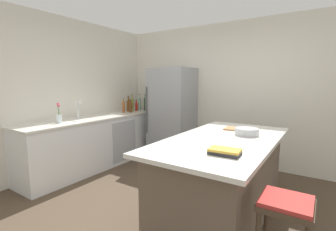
{
  "coord_description": "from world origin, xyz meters",
  "views": [
    {
      "loc": [
        1.31,
        -2.13,
        1.52
      ],
      "look_at": [
        -0.74,
        0.97,
        1.0
      ],
      "focal_mm": 25.55,
      "sensor_mm": 36.0,
      "label": 1
    }
  ],
  "objects_px": {
    "gin_bottle": "(139,104)",
    "syrup_bottle": "(131,107)",
    "mixing_bowl": "(247,132)",
    "kitchen_island": "(223,177)",
    "cutting_board": "(238,129)",
    "bar_stool": "(285,216)",
    "sink_faucet": "(79,110)",
    "refrigerator": "(172,114)",
    "cookbook_stack": "(225,152)",
    "vinegar_bottle": "(124,107)",
    "flower_vase": "(59,117)",
    "hot_sauce_bottle": "(136,106)",
    "olive_oil_bottle": "(132,105)",
    "wine_bottle": "(146,103)",
    "whiskey_bottle": "(129,106)"
  },
  "relations": [
    {
      "from": "flower_vase",
      "to": "mixing_bowl",
      "type": "height_order",
      "value": "flower_vase"
    },
    {
      "from": "kitchen_island",
      "to": "cutting_board",
      "type": "bearing_deg",
      "value": 92.0
    },
    {
      "from": "cookbook_stack",
      "to": "mixing_bowl",
      "type": "distance_m",
      "value": 0.87
    },
    {
      "from": "olive_oil_bottle",
      "to": "cookbook_stack",
      "type": "xyz_separation_m",
      "value": [
        2.78,
        -1.94,
        -0.1
      ]
    },
    {
      "from": "syrup_bottle",
      "to": "mixing_bowl",
      "type": "distance_m",
      "value": 2.75
    },
    {
      "from": "olive_oil_bottle",
      "to": "syrup_bottle",
      "type": "bearing_deg",
      "value": -56.63
    },
    {
      "from": "gin_bottle",
      "to": "syrup_bottle",
      "type": "xyz_separation_m",
      "value": [
        0.08,
        -0.38,
        -0.03
      ]
    },
    {
      "from": "vinegar_bottle",
      "to": "gin_bottle",
      "type": "bearing_deg",
      "value": 87.83
    },
    {
      "from": "cutting_board",
      "to": "sink_faucet",
      "type": "bearing_deg",
      "value": -168.09
    },
    {
      "from": "bar_stool",
      "to": "gin_bottle",
      "type": "bearing_deg",
      "value": 145.48
    },
    {
      "from": "refrigerator",
      "to": "flower_vase",
      "type": "relative_size",
      "value": 5.71
    },
    {
      "from": "sink_faucet",
      "to": "olive_oil_bottle",
      "type": "distance_m",
      "value": 1.35
    },
    {
      "from": "kitchen_island",
      "to": "gin_bottle",
      "type": "relative_size",
      "value": 5.77
    },
    {
      "from": "sink_faucet",
      "to": "cutting_board",
      "type": "relative_size",
      "value": 0.92
    },
    {
      "from": "cutting_board",
      "to": "hot_sauce_bottle",
      "type": "bearing_deg",
      "value": 159.94
    },
    {
      "from": "flower_vase",
      "to": "cookbook_stack",
      "type": "bearing_deg",
      "value": -3.8
    },
    {
      "from": "kitchen_island",
      "to": "sink_faucet",
      "type": "xyz_separation_m",
      "value": [
        -2.55,
        0.02,
        0.6
      ]
    },
    {
      "from": "refrigerator",
      "to": "hot_sauce_bottle",
      "type": "xyz_separation_m",
      "value": [
        -0.89,
        -0.04,
        0.1
      ]
    },
    {
      "from": "sink_faucet",
      "to": "syrup_bottle",
      "type": "height_order",
      "value": "sink_faucet"
    },
    {
      "from": "bar_stool",
      "to": "cutting_board",
      "type": "distance_m",
      "value": 1.47
    },
    {
      "from": "cookbook_stack",
      "to": "cutting_board",
      "type": "bearing_deg",
      "value": 101.98
    },
    {
      "from": "bar_stool",
      "to": "sink_faucet",
      "type": "xyz_separation_m",
      "value": [
        -3.27,
        0.69,
        0.49
      ]
    },
    {
      "from": "vinegar_bottle",
      "to": "syrup_bottle",
      "type": "bearing_deg",
      "value": 43.79
    },
    {
      "from": "gin_bottle",
      "to": "syrup_bottle",
      "type": "height_order",
      "value": "gin_bottle"
    },
    {
      "from": "refrigerator",
      "to": "gin_bottle",
      "type": "height_order",
      "value": "refrigerator"
    },
    {
      "from": "sink_faucet",
      "to": "cookbook_stack",
      "type": "relative_size",
      "value": 1.11
    },
    {
      "from": "cutting_board",
      "to": "bar_stool",
      "type": "bearing_deg",
      "value": -58.78
    },
    {
      "from": "kitchen_island",
      "to": "cookbook_stack",
      "type": "relative_size",
      "value": 7.59
    },
    {
      "from": "gin_bottle",
      "to": "cookbook_stack",
      "type": "height_order",
      "value": "gin_bottle"
    },
    {
      "from": "whiskey_bottle",
      "to": "kitchen_island",
      "type": "bearing_deg",
      "value": -26.18
    },
    {
      "from": "gin_bottle",
      "to": "refrigerator",
      "type": "bearing_deg",
      "value": -3.13
    },
    {
      "from": "whiskey_bottle",
      "to": "cutting_board",
      "type": "distance_m",
      "value": 2.65
    },
    {
      "from": "flower_vase",
      "to": "wine_bottle",
      "type": "bearing_deg",
      "value": 88.88
    },
    {
      "from": "vinegar_bottle",
      "to": "mixing_bowl",
      "type": "bearing_deg",
      "value": -16.16
    },
    {
      "from": "sink_faucet",
      "to": "hot_sauce_bottle",
      "type": "xyz_separation_m",
      "value": [
        0.02,
        1.45,
        -0.06
      ]
    },
    {
      "from": "flower_vase",
      "to": "vinegar_bottle",
      "type": "height_order",
      "value": "flower_vase"
    },
    {
      "from": "kitchen_island",
      "to": "cookbook_stack",
      "type": "bearing_deg",
      "value": -69.12
    },
    {
      "from": "gin_bottle",
      "to": "mixing_bowl",
      "type": "distance_m",
      "value": 2.97
    },
    {
      "from": "refrigerator",
      "to": "bar_stool",
      "type": "height_order",
      "value": "refrigerator"
    },
    {
      "from": "bar_stool",
      "to": "gin_bottle",
      "type": "height_order",
      "value": "gin_bottle"
    },
    {
      "from": "mixing_bowl",
      "to": "gin_bottle",
      "type": "bearing_deg",
      "value": 154.8
    },
    {
      "from": "hot_sauce_bottle",
      "to": "olive_oil_bottle",
      "type": "bearing_deg",
      "value": -107.31
    },
    {
      "from": "gin_bottle",
      "to": "cookbook_stack",
      "type": "relative_size",
      "value": 1.31
    },
    {
      "from": "refrigerator",
      "to": "sink_faucet",
      "type": "relative_size",
      "value": 5.97
    },
    {
      "from": "vinegar_bottle",
      "to": "cutting_board",
      "type": "height_order",
      "value": "vinegar_bottle"
    },
    {
      "from": "hot_sauce_bottle",
      "to": "olive_oil_bottle",
      "type": "relative_size",
      "value": 0.65
    },
    {
      "from": "olive_oil_bottle",
      "to": "mixing_bowl",
      "type": "relative_size",
      "value": 1.35
    },
    {
      "from": "hot_sauce_bottle",
      "to": "cutting_board",
      "type": "xyz_separation_m",
      "value": [
        2.51,
        -0.92,
        -0.08
      ]
    },
    {
      "from": "whiskey_bottle",
      "to": "cookbook_stack",
      "type": "xyz_separation_m",
      "value": [
        2.79,
        -1.84,
        -0.09
      ]
    },
    {
      "from": "bar_stool",
      "to": "cutting_board",
      "type": "bearing_deg",
      "value": 121.22
    }
  ]
}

